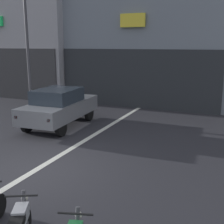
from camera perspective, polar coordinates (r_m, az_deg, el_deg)
ground_plane at (r=8.71m, az=-14.62°, el=-10.87°), size 120.00×120.00×0.00m
lane_centre_line at (r=13.63m, az=1.13°, el=-1.68°), size 0.20×18.00×0.01m
car_grey_crossing_near at (r=12.75m, az=-10.16°, el=1.15°), size 2.03×4.21×1.64m
street_lamp at (r=15.18m, az=-16.18°, el=14.05°), size 0.36×0.36×6.29m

